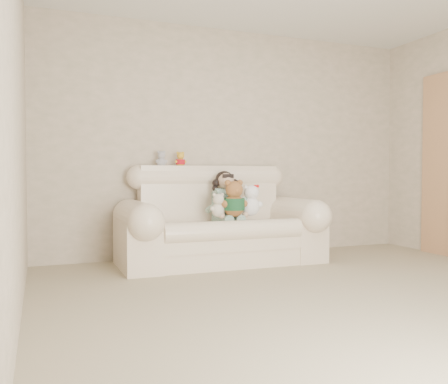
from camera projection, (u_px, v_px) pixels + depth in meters
floor at (373, 309)px, 3.27m from camera, size 5.00×5.00×0.00m
wall_back at (234, 143)px, 5.56m from camera, size 4.50×0.00×4.50m
wall_left at (13, 101)px, 2.41m from camera, size 0.00×5.00×5.00m
sofa at (221, 214)px, 4.98m from camera, size 2.10×0.95×1.03m
seated_child at (226, 196)px, 5.08m from camera, size 0.39×0.45×0.56m
brown_teddy at (234, 195)px, 4.86m from camera, size 0.34×0.29×0.44m
white_cat at (251, 197)px, 4.98m from camera, size 0.26×0.21×0.39m
cream_teddy at (218, 203)px, 4.82m from camera, size 0.22×0.19×0.29m
yellow_mini_bear at (180, 158)px, 5.16m from camera, size 0.16×0.14×0.20m
grey_mini_plush at (161, 157)px, 5.12m from camera, size 0.16×0.14×0.21m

